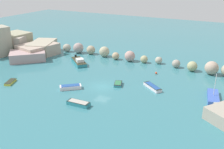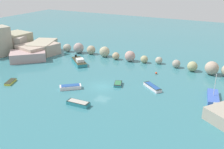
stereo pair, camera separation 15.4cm
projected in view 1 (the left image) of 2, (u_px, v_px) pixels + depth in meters
cove_water at (102, 87)px, 47.18m from camera, size 160.00×160.00×0.00m
cliff_headland_left at (17, 46)px, 66.24m from camera, size 19.20×15.84×7.14m
rock_breakwater at (139, 58)px, 59.66m from camera, size 43.57×3.74×2.73m
channel_buoy at (156, 73)px, 53.04m from camera, size 0.45×0.45×0.45m
moored_boat_0 at (118, 84)px, 47.75m from camera, size 2.05×2.73×0.49m
moored_boat_1 at (79, 62)px, 59.01m from camera, size 6.24×5.90×1.46m
moored_boat_2 at (10, 82)px, 48.65m from camera, size 2.12×3.08×0.44m
moored_boat_3 at (78, 103)px, 40.46m from camera, size 3.70×1.43×0.64m
moored_boat_4 at (213, 97)px, 42.50m from camera, size 2.59×5.58×4.37m
moored_boat_5 at (152, 87)px, 46.38m from camera, size 4.07×3.53×0.58m
moored_boat_6 at (71, 87)px, 46.17m from camera, size 3.73×3.40×0.71m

